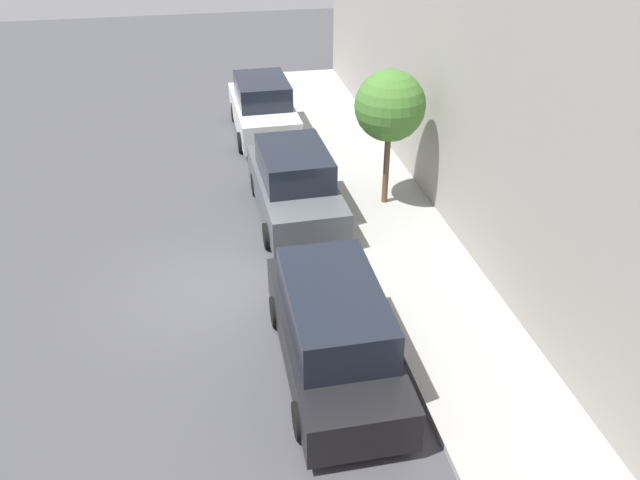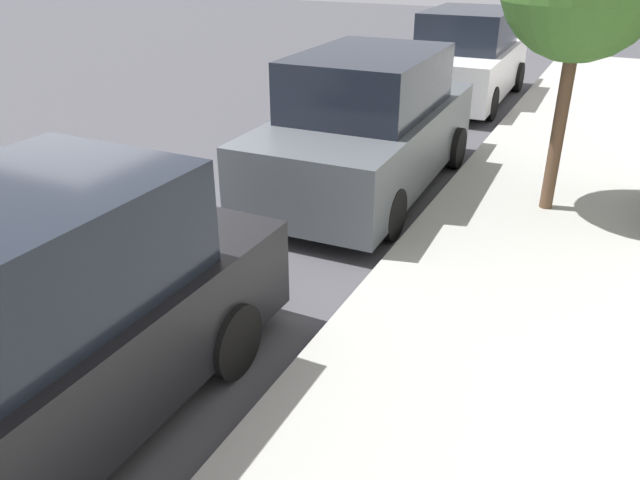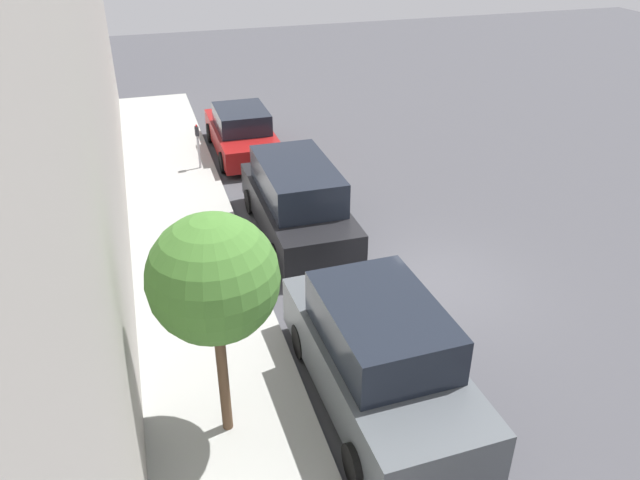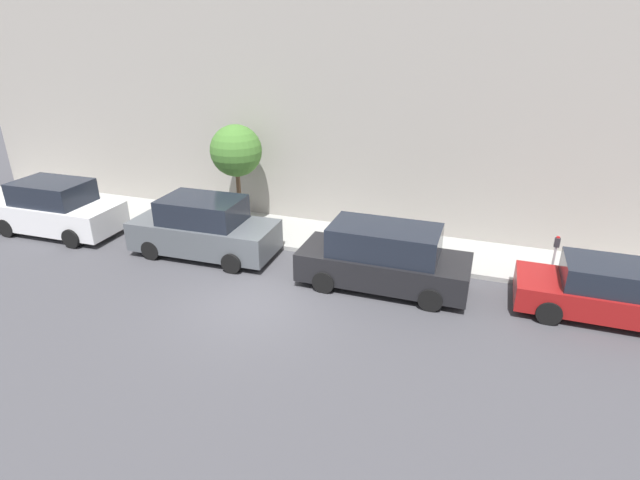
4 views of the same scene
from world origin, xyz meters
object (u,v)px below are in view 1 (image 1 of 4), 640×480
parked_suv_third (294,185)px  street_tree (390,106)px  parked_suv_fourth (263,109)px  parked_minivan_second (334,330)px

parked_suv_third → street_tree: street_tree is taller
parked_suv_third → parked_suv_fourth: bearing=91.3°
parked_suv_third → street_tree: (2.57, 0.04, 2.02)m
parked_suv_third → street_tree: size_ratio=1.30×
parked_suv_fourth → street_tree: bearing=-66.1°
parked_minivan_second → street_tree: bearing=65.4°
parked_minivan_second → parked_suv_third: 6.11m
parked_minivan_second → street_tree: size_ratio=1.31×
parked_minivan_second → parked_suv_fourth: size_ratio=1.01×
street_tree → parked_suv_third: bearing=-179.2°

